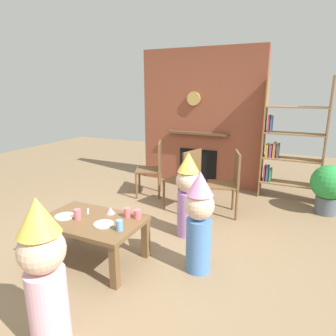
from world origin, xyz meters
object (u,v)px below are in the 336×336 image
Objects in this scene: birthday_cake_slice at (110,210)px; child_by_the_chairs at (188,193)px; coffee_table at (92,226)px; dining_chair_middle at (187,177)px; dining_chair_right at (230,180)px; child_with_cone_hat at (44,272)px; child_in_pink at (199,220)px; bookshelf at (288,146)px; potted_plant_tall at (329,186)px; paper_cup_center at (77,214)px; paper_plate_rear at (104,224)px; paper_cup_near_right at (127,213)px; paper_plate_front at (65,216)px; dining_chair_left at (154,165)px; paper_cup_far_left at (119,225)px; paper_cup_near_left at (137,214)px.

child_by_the_chairs is (0.59, 0.71, 0.06)m from birthday_cake_slice.
dining_chair_middle reaches higher than coffee_table.
child_by_the_chairs is 1.14× the size of dining_chair_right.
child_with_cone_hat is at bearing -66.49° from coffee_table.
dining_chair_middle is (-0.65, 1.32, -0.02)m from child_in_pink.
bookshelf reaches higher than potted_plant_tall.
child_in_pink is (1.17, 0.34, 0.03)m from paper_cup_center.
coffee_table is at bearing 167.03° from paper_plate_rear.
dining_chair_middle is (0.52, 1.66, 0.01)m from paper_cup_center.
birthday_cake_slice is at bearing -179.35° from paper_cup_near_right.
child_with_cone_hat is at bearing 106.34° from dining_chair_middle.
paper_plate_front is 0.18× the size of child_with_cone_hat.
dining_chair_middle is at bearing -79.46° from child_in_pink.
paper_plate_rear is at bearing -12.97° from coffee_table.
dining_chair_left is at bearing 99.13° from coffee_table.
paper_cup_center is at bearing -179.34° from paper_plate_rear.
dining_chair_middle is at bearing -137.01° from bookshelf.
paper_plate_rear reaches higher than coffee_table.
paper_cup_far_left is 3.04m from potted_plant_tall.
child_by_the_chairs is at bearing 53.22° from coffee_table.
paper_cup_near_right is 0.49× the size of paper_plate_front.
dining_chair_right is at bearing 65.65° from paper_plate_rear.
bookshelf is 2.12m from dining_chair_left.
bookshelf is 2.56m from child_in_pink.
coffee_table is 0.42m from paper_cup_far_left.
dining_chair_right is at bearing -154.25° from dining_chair_middle.
birthday_cake_slice is at bearing -10.39° from child_in_pink.
paper_cup_near_right reaches higher than coffee_table.
bookshelf is 1.86× the size of child_by_the_chairs.
paper_plate_rear is 0.19× the size of child_by_the_chairs.
paper_cup_center is 1.03× the size of birthday_cake_slice.
potted_plant_tall is at bearing -34.66° from bookshelf.
paper_plate_rear is 0.27× the size of potted_plant_tall.
child_with_cone_hat reaches higher than paper_cup_near_right.
paper_cup_near_left is at bearing 15.04° from child_by_the_chairs.
dining_chair_left reaches higher than paper_plate_front.
birthday_cake_slice reaches higher than coffee_table.
paper_cup_near_right is at bearing 86.14° from dining_chair_left.
child_with_cone_hat reaches higher than paper_cup_far_left.
dining_chair_right is at bearing -121.58° from bookshelf.
dining_chair_middle is (0.09, 1.40, 0.01)m from paper_cup_near_right.
paper_cup_center reaches higher than birthday_cake_slice.
coffee_table is 0.19m from paper_cup_center.
birthday_cake_slice is at bearing -135.03° from potted_plant_tall.
paper_cup_near_left is at bearing 89.45° from dining_chair_left.
coffee_table is at bearing 19.52° from paper_cup_center.
child_with_cone_hat is 1.09× the size of child_in_pink.
paper_plate_rear is at bearing 98.57° from dining_chair_middle.
paper_cup_center is 0.11× the size of dining_chair_left.
bookshelf is 2.11× the size of dining_chair_middle.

